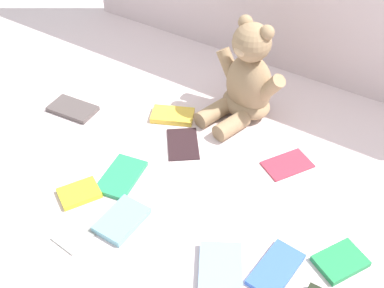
# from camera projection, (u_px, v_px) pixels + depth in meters

# --- Properties ---
(ground_plane) EXTENTS (3.20, 3.20, 0.00)m
(ground_plane) POSITION_uv_depth(u_px,v_px,m) (214.00, 151.00, 1.24)
(ground_plane) COLOR silver
(teddy_bear) EXTENTS (0.23, 0.23, 0.28)m
(teddy_bear) POSITION_uv_depth(u_px,v_px,m) (247.00, 82.00, 1.29)
(teddy_bear) COLOR #9E7F5B
(teddy_bear) RESTS_ON ground_plane
(book_case_0) EXTENTS (0.13, 0.11, 0.02)m
(book_case_0) POSITION_uv_depth(u_px,v_px,m) (173.00, 115.00, 1.33)
(book_case_0) COLOR yellow
(book_case_0) RESTS_ON ground_plane
(book_case_1) EXTENTS (0.08, 0.13, 0.01)m
(book_case_1) POSITION_uv_depth(u_px,v_px,m) (276.00, 269.00, 0.97)
(book_case_1) COLOR #3A65B9
(book_case_1) RESTS_ON ground_plane
(book_case_2) EXTENTS (0.12, 0.14, 0.01)m
(book_case_2) POSITION_uv_depth(u_px,v_px,m) (288.00, 164.00, 1.20)
(book_case_2) COLOR #C23246
(book_case_2) RESTS_ON ground_plane
(book_case_3) EXTENTS (0.08, 0.10, 0.01)m
(book_case_3) POSITION_uv_depth(u_px,v_px,m) (77.00, 233.00, 1.04)
(book_case_3) COLOR #999A94
(book_case_3) RESTS_ON ground_plane
(book_case_4) EXTENTS (0.14, 0.09, 0.01)m
(book_case_4) POSITION_uv_depth(u_px,v_px,m) (73.00, 109.00, 1.36)
(book_case_4) COLOR #554B49
(book_case_4) RESTS_ON ground_plane
(book_case_5) EXTENTS (0.11, 0.12, 0.01)m
(book_case_5) POSITION_uv_depth(u_px,v_px,m) (340.00, 261.00, 0.98)
(book_case_5) COLOR #238B4B
(book_case_5) RESTS_ON ground_plane
(book_case_6) EXTENTS (0.10, 0.11, 0.01)m
(book_case_6) POSITION_uv_depth(u_px,v_px,m) (79.00, 193.00, 1.12)
(book_case_6) COLOR yellow
(book_case_6) RESTS_ON ground_plane
(book_case_7) EXTENTS (0.14, 0.15, 0.01)m
(book_case_7) POSITION_uv_depth(u_px,v_px,m) (183.00, 143.00, 1.25)
(book_case_7) COLOR #2D1C1F
(book_case_7) RESTS_ON ground_plane
(book_case_8) EXTENTS (0.13, 0.14, 0.02)m
(book_case_8) POSITION_uv_depth(u_px,v_px,m) (221.00, 267.00, 0.97)
(book_case_8) COLOR #82A9D7
(book_case_8) RESTS_ON ground_plane
(book_case_11) EXTENTS (0.08, 0.12, 0.02)m
(book_case_11) POSITION_uv_depth(u_px,v_px,m) (122.00, 220.00, 1.06)
(book_case_11) COLOR #77BBCA
(book_case_11) RESTS_ON ground_plane
(book_case_12) EXTENTS (0.10, 0.14, 0.01)m
(book_case_12) POSITION_uv_depth(u_px,v_px,m) (121.00, 177.00, 1.16)
(book_case_12) COLOR #2A9961
(book_case_12) RESTS_ON ground_plane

